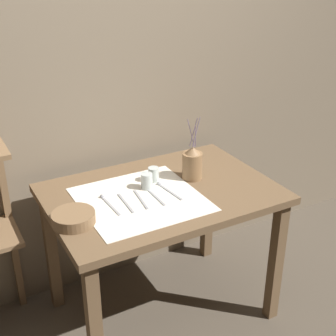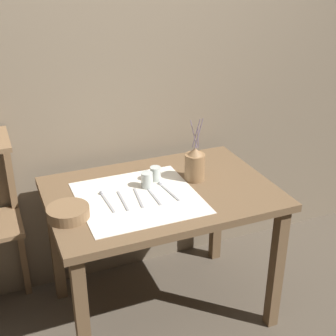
% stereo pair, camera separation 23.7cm
% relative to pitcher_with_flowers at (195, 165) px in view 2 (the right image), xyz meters
% --- Properties ---
extents(ground_plane, '(12.00, 12.00, 0.00)m').
position_rel_pitcher_with_flowers_xyz_m(ground_plane, '(-0.21, -0.05, -0.87)').
color(ground_plane, brown).
extents(stone_wall_back, '(7.00, 0.06, 2.40)m').
position_rel_pitcher_with_flowers_xyz_m(stone_wall_back, '(-0.21, 0.46, 0.33)').
color(stone_wall_back, '#7A6B56').
rests_on(stone_wall_back, ground_plane).
extents(wooden_table, '(1.16, 0.80, 0.78)m').
position_rel_pitcher_with_flowers_xyz_m(wooden_table, '(-0.21, -0.05, -0.19)').
color(wooden_table, brown).
rests_on(wooden_table, ground_plane).
extents(linen_cloth, '(0.58, 0.57, 0.00)m').
position_rel_pitcher_with_flowers_xyz_m(linen_cloth, '(-0.35, -0.08, -0.08)').
color(linen_cloth, silver).
rests_on(linen_cloth, wooden_table).
extents(pitcher_with_flowers, '(0.11, 0.11, 0.35)m').
position_rel_pitcher_with_flowers_xyz_m(pitcher_with_flowers, '(0.00, 0.00, 0.00)').
color(pitcher_with_flowers, olive).
rests_on(pitcher_with_flowers, wooden_table).
extents(wooden_bowl, '(0.20, 0.20, 0.05)m').
position_rel_pitcher_with_flowers_xyz_m(wooden_bowl, '(-0.71, -0.13, -0.06)').
color(wooden_bowl, brown).
rests_on(wooden_bowl, wooden_table).
extents(glass_tumbler_near, '(0.06, 0.06, 0.08)m').
position_rel_pitcher_with_flowers_xyz_m(glass_tumbler_near, '(-0.27, 0.01, -0.04)').
color(glass_tumbler_near, '#B7C1BC').
rests_on(glass_tumbler_near, wooden_table).
extents(glass_tumbler_far, '(0.06, 0.06, 0.08)m').
position_rel_pitcher_with_flowers_xyz_m(glass_tumbler_far, '(-0.20, 0.06, -0.04)').
color(glass_tumbler_far, '#B7C1BC').
rests_on(glass_tumbler_far, wooden_table).
extents(spoon_inner, '(0.03, 0.22, 0.02)m').
position_rel_pitcher_with_flowers_xyz_m(spoon_inner, '(-0.51, -0.02, -0.08)').
color(spoon_inner, '#939399').
rests_on(spoon_inner, wooden_table).
extents(fork_inner, '(0.02, 0.20, 0.00)m').
position_rel_pitcher_with_flowers_xyz_m(fork_inner, '(-0.43, -0.09, -0.08)').
color(fork_inner, '#939399').
rests_on(fork_inner, wooden_table).
extents(knife_center, '(0.04, 0.20, 0.00)m').
position_rel_pitcher_with_flowers_xyz_m(knife_center, '(-0.35, -0.09, -0.08)').
color(knife_center, '#939399').
rests_on(knife_center, wooden_table).
extents(fork_outer, '(0.01, 0.20, 0.00)m').
position_rel_pitcher_with_flowers_xyz_m(fork_outer, '(-0.27, -0.10, -0.08)').
color(fork_outer, '#939399').
rests_on(fork_outer, wooden_table).
extents(spoon_outer, '(0.04, 0.21, 0.02)m').
position_rel_pitcher_with_flowers_xyz_m(spoon_outer, '(-0.19, -0.03, -0.08)').
color(spoon_outer, '#939399').
rests_on(spoon_outer, wooden_table).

